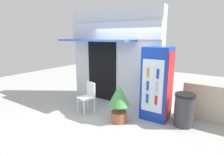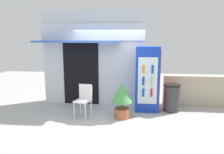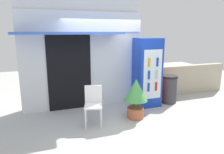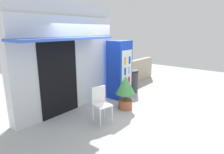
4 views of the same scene
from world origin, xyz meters
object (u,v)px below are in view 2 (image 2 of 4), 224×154
at_px(potted_plant_near_shop, 122,97).
at_px(trash_bin, 172,98).
at_px(drink_cooler, 147,79).
at_px(plastic_chair, 84,98).

relative_size(potted_plant_near_shop, trash_bin, 1.20).
distance_m(drink_cooler, potted_plant_near_shop, 1.12).
xyz_separation_m(drink_cooler, trash_bin, (0.76, -0.03, -0.57)).
height_order(potted_plant_near_shop, trash_bin, potted_plant_near_shop).
height_order(drink_cooler, potted_plant_near_shop, drink_cooler).
relative_size(drink_cooler, plastic_chair, 2.15).
xyz_separation_m(potted_plant_near_shop, trash_bin, (1.49, 0.73, -0.19)).
xyz_separation_m(drink_cooler, potted_plant_near_shop, (-0.73, -0.76, -0.38)).
relative_size(plastic_chair, potted_plant_near_shop, 0.91).
distance_m(drink_cooler, trash_bin, 0.95).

